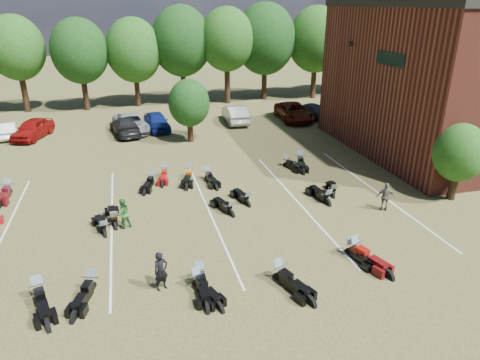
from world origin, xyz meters
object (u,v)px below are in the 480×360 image
object	(u,v)px
motorcycle_3	(200,283)
motorcycle_14	(10,194)
motorcycle_0	(40,299)
car_4	(157,121)
person_grey	(386,197)
person_green	(123,213)
car_0	(33,129)
person_black	(161,271)

from	to	relation	value
motorcycle_3	motorcycle_14	xyz separation A→B (m)	(-9.16, 11.18, 0.00)
motorcycle_0	car_4	bearing A→B (deg)	57.99
person_grey	person_green	bearing A→B (deg)	15.60
car_4	motorcycle_0	distance (m)	22.93
motorcycle_0	motorcycle_14	size ratio (longest dim) A/B	1.02
person_grey	motorcycle_14	size ratio (longest dim) A/B	0.66
car_0	person_grey	distance (m)	27.81
car_4	person_black	xyz separation A→B (m)	(-1.76, -22.59, 0.05)
car_4	motorcycle_0	world-z (taller)	car_4
motorcycle_14	car_4	bearing A→B (deg)	54.90
person_black	motorcycle_0	xyz separation A→B (m)	(-4.49, 0.54, -0.81)
person_grey	person_black	bearing A→B (deg)	39.83
car_0	car_4	bearing A→B (deg)	18.49
person_green	person_grey	xyz separation A→B (m)	(13.45, -1.66, 0.01)
person_grey	car_4	bearing A→B (deg)	-38.57
motorcycle_0	motorcycle_3	world-z (taller)	motorcycle_0
car_4	person_grey	xyz separation A→B (m)	(10.35, -18.84, 0.03)
car_4	person_black	distance (m)	22.66
person_grey	motorcycle_0	xyz separation A→B (m)	(-16.60, -3.20, -0.79)
car_4	person_black	world-z (taller)	person_black
car_0	person_black	xyz separation A→B (m)	(8.18, -22.77, 0.03)
motorcycle_0	motorcycle_14	distance (m)	11.11
person_black	motorcycle_0	bearing A→B (deg)	149.80
car_0	car_4	xyz separation A→B (m)	(9.94, -0.18, -0.03)
car_4	motorcycle_3	distance (m)	22.60
motorcycle_0	person_grey	bearing A→B (deg)	-5.26
motorcycle_14	person_black	bearing A→B (deg)	-51.03
car_0	person_grey	xyz separation A→B (m)	(20.29, -19.02, 0.01)
car_0	motorcycle_0	xyz separation A→B (m)	(3.69, -22.23, -0.78)
person_green	motorcycle_14	distance (m)	8.61
motorcycle_3	person_grey	bearing A→B (deg)	20.88
person_green	motorcycle_0	bearing A→B (deg)	34.51
car_0	motorcycle_3	xyz separation A→B (m)	(9.67, -22.76, -0.78)
person_grey	motorcycle_0	size ratio (longest dim) A/B	0.64
car_0	person_black	size ratio (longest dim) A/B	2.84
person_green	person_grey	distance (m)	13.55
person_green	motorcycle_0	world-z (taller)	person_green
car_4	motorcycle_3	size ratio (longest dim) A/B	1.92
car_4	motorcycle_0	bearing A→B (deg)	-112.66
car_0	person_grey	bearing A→B (deg)	-23.64
person_grey	car_0	bearing A→B (deg)	-20.51
person_black	motorcycle_0	world-z (taller)	person_black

